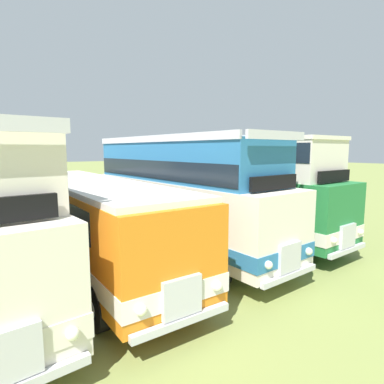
{
  "coord_description": "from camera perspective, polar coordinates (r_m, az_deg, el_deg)",
  "views": [
    {
      "loc": [
        -0.13,
        -10.38,
        4.01
      ],
      "look_at": [
        8.24,
        0.88,
        2.16
      ],
      "focal_mm": 30.07,
      "sensor_mm": 36.0,
      "label": 1
    }
  ],
  "objects": [
    {
      "name": "bus_fifth_in_row",
      "position": [
        11.47,
        -17.69,
        -4.16
      ],
      "size": [
        2.82,
        11.41,
        2.99
      ],
      "color": "orange",
      "rests_on": "ground"
    },
    {
      "name": "bus_sixth_in_row",
      "position": [
        12.51,
        -1.99,
        -0.08
      ],
      "size": [
        2.75,
        9.98,
        4.52
      ],
      "color": "silver",
      "rests_on": "ground"
    },
    {
      "name": "bus_seventh_in_row",
      "position": [
        14.93,
        8.35,
        1.52
      ],
      "size": [
        2.71,
        10.15,
        4.49
      ],
      "color": "#237538",
      "rests_on": "ground"
    }
  ]
}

